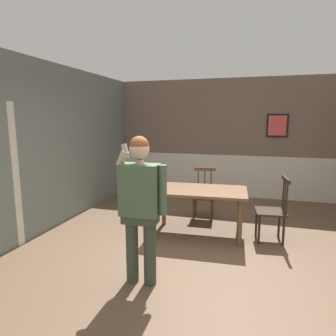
% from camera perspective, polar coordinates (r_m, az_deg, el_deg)
% --- Properties ---
extents(ground_plane, '(8.11, 8.11, 0.00)m').
position_cam_1_polar(ground_plane, '(4.01, 5.85, -18.19)').
color(ground_plane, brown).
extents(room_back_partition, '(5.44, 0.17, 2.79)m').
position_cam_1_polar(room_back_partition, '(7.23, 11.53, 5.22)').
color(room_back_partition, '#756056').
rests_on(room_back_partition, ground_plane).
extents(room_left_partition, '(0.13, 7.37, 2.79)m').
position_cam_1_polar(room_left_partition, '(4.86, -27.21, 2.96)').
color(room_left_partition, slate).
rests_on(room_left_partition, ground_plane).
extents(dining_table, '(1.55, 0.95, 0.75)m').
position_cam_1_polar(dining_table, '(4.75, 5.92, -5.27)').
color(dining_table, brown).
rests_on(dining_table, ground_plane).
extents(chair_near_window, '(0.44, 0.44, 0.95)m').
position_cam_1_polar(chair_near_window, '(5.58, 6.92, -5.16)').
color(chair_near_window, '#513823').
rests_on(chair_near_window, ground_plane).
extents(chair_by_doorway, '(0.48, 0.48, 1.00)m').
position_cam_1_polar(chair_by_doorway, '(4.80, 19.64, -7.71)').
color(chair_by_doorway, '#2D2319').
rests_on(chair_by_doorway, ground_plane).
extents(person_figure, '(0.59, 0.24, 1.68)m').
position_cam_1_polar(person_figure, '(3.27, -5.30, -6.31)').
color(person_figure, '#3A493A').
rests_on(person_figure, ground_plane).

